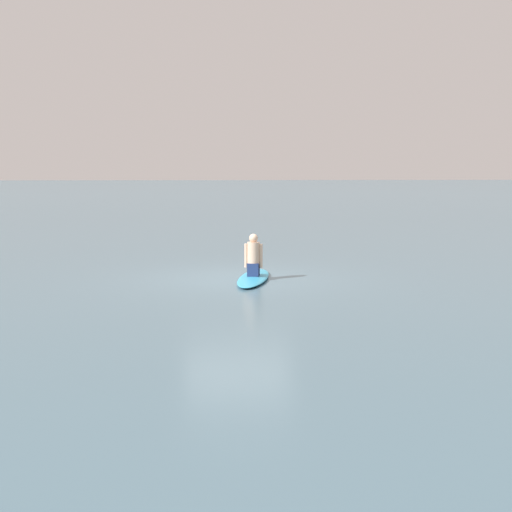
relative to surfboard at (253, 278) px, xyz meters
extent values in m
plane|color=slate|center=(0.23, 0.35, -0.05)|extent=(400.00, 400.00, 0.00)
ellipsoid|color=#339EC6|center=(0.00, 0.00, 0.00)|extent=(2.87, 1.21, 0.10)
cube|color=navy|center=(0.00, 0.00, 0.20)|extent=(0.37, 0.32, 0.30)
cylinder|color=#D6AD8E|center=(0.00, 0.00, 0.58)|extent=(0.33, 0.33, 0.50)
sphere|color=#D6AD8E|center=(0.00, 0.00, 0.92)|extent=(0.20, 0.20, 0.20)
cylinder|color=#D6AD8E|center=(0.04, 0.17, 0.52)|extent=(0.09, 0.09, 0.55)
cylinder|color=#D6AD8E|center=(-0.04, -0.17, 0.52)|extent=(0.09, 0.09, 0.55)
camera|label=1|loc=(-15.19, 1.27, 2.42)|focal=46.87mm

